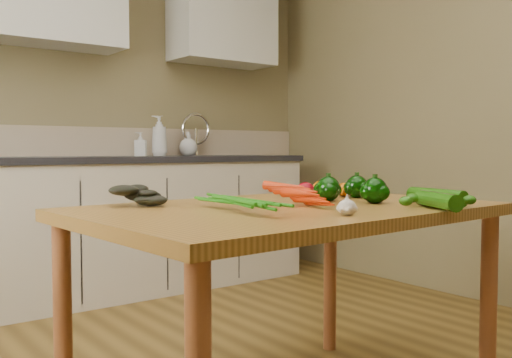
{
  "coord_description": "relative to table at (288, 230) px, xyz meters",
  "views": [
    {
      "loc": [
        -1.25,
        -1.33,
        0.95
      ],
      "look_at": [
        0.07,
        0.41,
        0.83
      ],
      "focal_mm": 40.0,
      "sensor_mm": 36.0,
      "label": 1
    }
  ],
  "objects": [
    {
      "name": "room",
      "position": [
        -0.02,
        0.02,
        0.58
      ],
      "size": [
        4.04,
        5.04,
        2.64
      ],
      "color": "brown",
      "rests_on": "ground"
    },
    {
      "name": "counter_run",
      "position": [
        0.19,
        2.03,
        -0.21
      ],
      "size": [
        2.84,
        0.64,
        1.14
      ],
      "color": "beige",
      "rests_on": "ground"
    },
    {
      "name": "upper_cabinets",
      "position": [
        0.49,
        2.16,
        1.28
      ],
      "size": [
        2.15,
        0.35,
        0.7
      ],
      "color": "silver",
      "rests_on": "room"
    },
    {
      "name": "table",
      "position": [
        0.0,
        0.0,
        0.0
      ],
      "size": [
        1.45,
        0.98,
        0.75
      ],
      "rotation": [
        0.0,
        0.0,
        0.05
      ],
      "color": "#A06E2E",
      "rests_on": "ground"
    },
    {
      "name": "soap_bottle_a",
      "position": [
        0.62,
        2.13,
        0.37
      ],
      "size": [
        0.12,
        0.12,
        0.28
      ],
      "primitive_type": "imported",
      "rotation": [
        0.0,
        0.0,
        4.6
      ],
      "color": "silver",
      "rests_on": "counter_run"
    },
    {
      "name": "soap_bottle_b",
      "position": [
        0.47,
        2.12,
        0.31
      ],
      "size": [
        0.1,
        0.1,
        0.16
      ],
      "primitive_type": "imported",
      "rotation": [
        0.0,
        0.0,
        4.11
      ],
      "color": "silver",
      "rests_on": "counter_run"
    },
    {
      "name": "soap_bottle_c",
      "position": [
        0.9,
        2.21,
        0.32
      ],
      "size": [
        0.15,
        0.15,
        0.18
      ],
      "primitive_type": "imported",
      "rotation": [
        0.0,
        0.0,
        3.22
      ],
      "color": "silver",
      "rests_on": "counter_run"
    },
    {
      "name": "carrot_bunch",
      "position": [
        -0.06,
        -0.03,
        0.12
      ],
      "size": [
        0.27,
        0.21,
        0.07
      ],
      "primitive_type": null,
      "rotation": [
        0.0,
        0.0,
        0.05
      ],
      "color": "red",
      "rests_on": "table"
    },
    {
      "name": "leafy_greens",
      "position": [
        -0.44,
        0.29,
        0.13
      ],
      "size": [
        0.2,
        0.18,
        0.1
      ],
      "primitive_type": null,
      "color": "black",
      "rests_on": "table"
    },
    {
      "name": "garlic_bulb",
      "position": [
        -0.05,
        -0.32,
        0.11
      ],
      "size": [
        0.06,
        0.06,
        0.05
      ],
      "primitive_type": "ellipsoid",
      "color": "beige",
      "rests_on": "table"
    },
    {
      "name": "pepper_a",
      "position": [
        0.23,
        0.04,
        0.13
      ],
      "size": [
        0.09,
        0.09,
        0.09
      ],
      "primitive_type": "sphere",
      "color": "black",
      "rests_on": "table"
    },
    {
      "name": "pepper_b",
      "position": [
        0.43,
        0.08,
        0.13
      ],
      "size": [
        0.09,
        0.09,
        0.09
      ],
      "primitive_type": "sphere",
      "color": "black",
      "rests_on": "table"
    },
    {
      "name": "pepper_c",
      "position": [
        0.3,
        -0.12,
        0.13
      ],
      "size": [
        0.09,
        0.09,
        0.09
      ],
      "primitive_type": "sphere",
      "color": "black",
      "rests_on": "table"
    },
    {
      "name": "tomato_a",
      "position": [
        0.21,
        0.14,
        0.12
      ],
      "size": [
        0.07,
        0.07,
        0.07
      ],
      "primitive_type": "ellipsoid",
      "color": "maroon",
      "rests_on": "table"
    },
    {
      "name": "tomato_b",
      "position": [
        0.34,
        0.19,
        0.12
      ],
      "size": [
        0.07,
        0.07,
        0.07
      ],
      "primitive_type": "ellipsoid",
      "color": "#BF5604",
      "rests_on": "table"
    },
    {
      "name": "tomato_c",
      "position": [
        0.43,
        0.15,
        0.11
      ],
      "size": [
        0.06,
        0.06,
        0.06
      ],
      "primitive_type": "ellipsoid",
      "color": "#BF5604",
      "rests_on": "table"
    },
    {
      "name": "zucchini_a",
      "position": [
        0.44,
        -0.28,
        0.11
      ],
      "size": [
        0.08,
        0.24,
        0.06
      ],
      "primitive_type": "cylinder",
      "rotation": [
        1.57,
        0.0,
        -0.12
      ],
      "color": "#154507",
      "rests_on": "table"
    },
    {
      "name": "zucchini_b",
      "position": [
        0.32,
        -0.38,
        0.11
      ],
      "size": [
        0.15,
        0.23,
        0.06
      ],
      "primitive_type": "cylinder",
      "rotation": [
        1.57,
        0.0,
        -0.46
      ],
      "color": "#154507",
      "rests_on": "table"
    }
  ]
}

